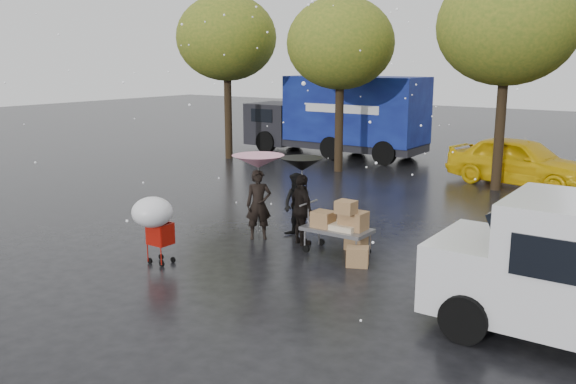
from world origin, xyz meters
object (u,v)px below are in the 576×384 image
Objects in this scene: person_black at (302,210)px; blue_truck at (339,116)px; shopping_cart at (154,216)px; yellow_taxi at (520,161)px; vendor_cart at (340,222)px; person_pink at (259,205)px.

blue_truck is at bearing -33.78° from person_black.
shopping_cart is 0.30× the size of yellow_taxi.
vendor_cart is at bearing -59.54° from blue_truck.
yellow_taxi is at bearing 83.09° from vendor_cart.
blue_truck is (-6.09, 12.10, 0.93)m from person_black.
vendor_cart is 0.18× the size of blue_truck.
blue_truck is at bearing 86.22° from yellow_taxi.
blue_truck reaches higher than vendor_cart.
yellow_taxi is (3.42, 10.10, -0.00)m from person_pink.
yellow_taxi is at bearing -73.66° from person_black.
shopping_cart is at bearing -134.53° from vendor_cart.
blue_truck is at bearing 106.28° from shopping_cart.
person_black is 13.58m from blue_truck.
vendor_cart is 10.11m from yellow_taxi.
yellow_taxi is (8.41, -2.19, -0.93)m from blue_truck.
shopping_cart is 0.18× the size of blue_truck.
person_black is at bearing 173.23° from vendor_cart.
blue_truck is (-4.99, 12.29, 0.92)m from person_pink.
blue_truck reaches higher than shopping_cart.
shopping_cart is (-2.79, -2.84, 0.34)m from vendor_cart.
yellow_taxi is (1.22, 10.04, 0.11)m from vendor_cart.
vendor_cart is 3.99m from shopping_cart.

